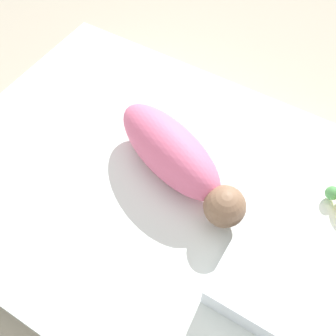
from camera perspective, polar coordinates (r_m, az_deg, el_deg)
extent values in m
plane|color=#B2A893|center=(1.43, -0.14, -7.94)|extent=(12.00, 12.00, 0.00)
cube|color=white|center=(1.32, -0.15, -5.64)|extent=(1.48, 1.06, 0.24)
ellipsoid|color=pink|center=(1.19, 0.17, 2.66)|extent=(0.45, 0.30, 0.17)
sphere|color=#89664C|center=(1.11, 8.21, -5.53)|extent=(0.12, 0.12, 0.12)
cube|color=white|center=(1.10, 15.78, -14.81)|extent=(0.29, 0.31, 0.08)
sphere|color=#4C934C|center=(1.27, 22.74, -3.36)|extent=(0.04, 0.04, 0.04)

